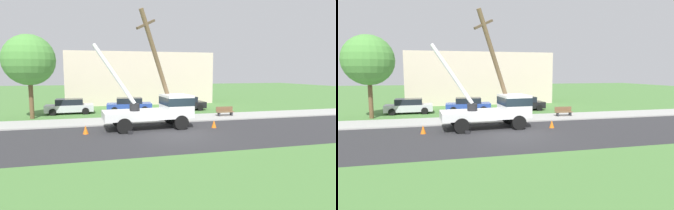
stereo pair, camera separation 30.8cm
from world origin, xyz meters
TOP-DOWN VIEW (x-y plane):
  - ground_plane at (0.00, 12.00)m, footprint 120.00×120.00m
  - road_asphalt at (0.00, 0.00)m, footprint 80.00×8.35m
  - sidewalk_strip at (0.00, 5.90)m, footprint 80.00×3.45m
  - utility_truck at (-0.63, 2.65)m, footprint 6.92×3.21m
  - leaning_utility_pole at (-0.44, 3.36)m, footprint 3.64×2.57m
  - traffic_cone_ahead at (3.18, 1.60)m, footprint 0.36×0.36m
  - traffic_cone_behind at (-5.70, 1.73)m, footprint 0.36×0.36m
  - parked_sedan_silver at (-7.48, 11.39)m, footprint 4.47×2.14m
  - parked_sedan_blue at (-1.79, 11.19)m, footprint 4.53×2.24m
  - parked_sedan_black at (3.90, 11.03)m, footprint 4.49×2.17m
  - park_bench at (6.13, 5.97)m, footprint 1.60×0.45m
  - roadside_tree_near at (-10.34, 9.11)m, footprint 4.26×4.26m
  - lowrise_building_backdrop at (0.56, 19.76)m, footprint 18.00×6.00m

SIDE VIEW (x-z plane):
  - ground_plane at x=0.00m, z-range 0.00..0.00m
  - road_asphalt at x=0.00m, z-range 0.00..0.01m
  - sidewalk_strip at x=0.00m, z-range 0.00..0.10m
  - traffic_cone_ahead at x=3.18m, z-range 0.00..0.56m
  - traffic_cone_behind at x=-5.70m, z-range 0.00..0.56m
  - park_bench at x=6.13m, z-range 0.01..0.91m
  - parked_sedan_silver at x=-7.48m, z-range 0.00..1.42m
  - parked_sedan_blue at x=-1.79m, z-range 0.00..1.42m
  - parked_sedan_black at x=3.90m, z-range 0.00..1.42m
  - utility_truck at x=-0.63m, z-range -1.58..4.40m
  - lowrise_building_backdrop at x=0.56m, z-range 0.00..6.40m
  - leaning_utility_pole at x=-0.44m, z-range 0.08..8.43m
  - roadside_tree_near at x=-10.34m, z-range 1.41..8.53m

